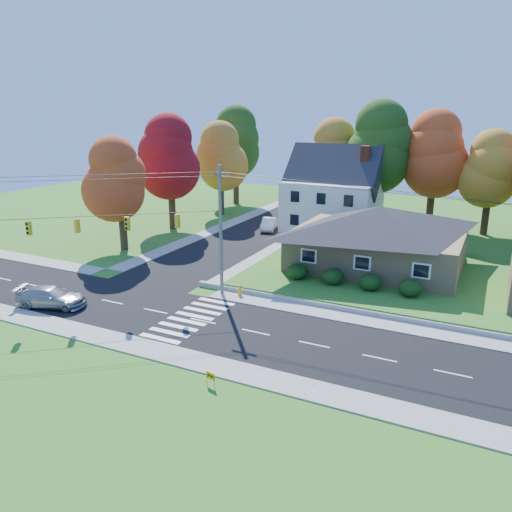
{
  "coord_description": "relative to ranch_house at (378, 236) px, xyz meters",
  "views": [
    {
      "loc": [
        17.05,
        -26.52,
        13.88
      ],
      "look_at": [
        0.1,
        8.0,
        2.54
      ],
      "focal_mm": 35.0,
      "sensor_mm": 36.0,
      "label": 1
    }
  ],
  "objects": [
    {
      "name": "tree_lot_0",
      "position": [
        -10.0,
        18.0,
        5.04
      ],
      "size": [
        6.72,
        6.72,
        12.51
      ],
      "color": "#3F2A19",
      "rests_on": "lawn"
    },
    {
      "name": "tree_lot_2",
      "position": [
        2.0,
        18.0,
        5.7
      ],
      "size": [
        7.28,
        7.28,
        13.56
      ],
      "color": "#3F2A19",
      "rests_on": "lawn"
    },
    {
      "name": "fire_hydrant",
      "position": [
        -8.04,
        -10.59,
        -2.84
      ],
      "size": [
        0.5,
        0.39,
        0.89
      ],
      "color": "gold",
      "rests_on": "ground"
    },
    {
      "name": "hedge_row",
      "position": [
        -0.5,
        -6.2,
        -2.13
      ],
      "size": [
        10.7,
        1.7,
        1.27
      ],
      "color": "#163A10",
      "rests_on": "lawn"
    },
    {
      "name": "yard_sign",
      "position": [
        -3.25,
        -22.83,
        -2.72
      ],
      "size": [
        0.61,
        0.18,
        0.77
      ],
      "color": "black",
      "rests_on": "ground"
    },
    {
      "name": "tree_lot_3",
      "position": [
        8.0,
        17.0,
        4.39
      ],
      "size": [
        6.16,
        6.16,
        11.47
      ],
      "color": "#3F2A19",
      "rests_on": "lawn"
    },
    {
      "name": "tree_lot_1",
      "position": [
        -4.0,
        17.0,
        6.35
      ],
      "size": [
        7.84,
        7.84,
        14.6
      ],
      "color": "#3F2A19",
      "rests_on": "lawn"
    },
    {
      "name": "road_main",
      "position": [
        -8.0,
        -16.0,
        -3.26
      ],
      "size": [
        90.0,
        8.0,
        0.02
      ],
      "primitive_type": "cube",
      "color": "black",
      "rests_on": "ground"
    },
    {
      "name": "white_car",
      "position": [
        -15.19,
        10.28,
        -2.54
      ],
      "size": [
        2.67,
        4.55,
        1.42
      ],
      "primitive_type": "imported",
      "rotation": [
        0.0,
        0.0,
        0.29
      ],
      "color": "silver",
      "rests_on": "road_cross"
    },
    {
      "name": "lawn",
      "position": [
        5.0,
        5.0,
        -3.02
      ],
      "size": [
        30.0,
        30.0,
        0.5
      ],
      "primitive_type": "cube",
      "color": "#3D7923",
      "rests_on": "ground"
    },
    {
      "name": "tree_west_1",
      "position": [
        -26.0,
        6.0,
        5.2
      ],
      "size": [
        7.28,
        7.28,
        13.56
      ],
      "color": "#3F2A19",
      "rests_on": "ground"
    },
    {
      "name": "ranch_house",
      "position": [
        0.0,
        0.0,
        0.0
      ],
      "size": [
        14.6,
        10.6,
        5.4
      ],
      "color": "tan",
      "rests_on": "lawn"
    },
    {
      "name": "traffic_infrastructure",
      "position": [
        -8.15,
        -14.65,
        1.88
      ],
      "size": [
        38.1,
        10.66,
        10.0
      ],
      "color": "#666059",
      "rests_on": "ground"
    },
    {
      "name": "tree_west_2",
      "position": [
        -25.0,
        16.0,
        4.54
      ],
      "size": [
        6.72,
        6.72,
        12.51
      ],
      "color": "#3F2A19",
      "rests_on": "ground"
    },
    {
      "name": "sidewalk_south",
      "position": [
        -8.0,
        -21.0,
        -3.23
      ],
      "size": [
        90.0,
        2.0,
        0.08
      ],
      "primitive_type": "cube",
      "color": "#9C9A90",
      "rests_on": "ground"
    },
    {
      "name": "sidewalk_north",
      "position": [
        -8.0,
        -11.0,
        -3.23
      ],
      "size": [
        90.0,
        2.0,
        0.08
      ],
      "primitive_type": "cube",
      "color": "#9C9A90",
      "rests_on": "ground"
    },
    {
      "name": "colonial_house",
      "position": [
        -7.96,
        12.0,
        1.32
      ],
      "size": [
        10.4,
        8.4,
        9.6
      ],
      "color": "silver",
      "rests_on": "lawn"
    },
    {
      "name": "silver_sedan",
      "position": [
        -19.31,
        -18.64,
        -2.51
      ],
      "size": [
        5.49,
        3.47,
        1.48
      ],
      "primitive_type": "imported",
      "rotation": [
        0.0,
        0.0,
        1.87
      ],
      "color": "#98989B",
      "rests_on": "road_main"
    },
    {
      "name": "ground",
      "position": [
        -8.0,
        -16.0,
        -3.27
      ],
      "size": [
        120.0,
        120.0,
        0.0
      ],
      "primitive_type": "plane",
      "color": "#3D7923"
    },
    {
      "name": "tree_west_3",
      "position": [
        -27.0,
        24.0,
        5.85
      ],
      "size": [
        7.84,
        7.84,
        14.6
      ],
      "color": "#3F2A19",
      "rests_on": "ground"
    },
    {
      "name": "tree_west_0",
      "position": [
        -25.0,
        -4.0,
        3.89
      ],
      "size": [
        6.16,
        6.16,
        11.47
      ],
      "color": "#3F2A19",
      "rests_on": "ground"
    },
    {
      "name": "road_cross",
      "position": [
        -16.0,
        10.0,
        -3.25
      ],
      "size": [
        8.0,
        44.0,
        0.02
      ],
      "primitive_type": "cube",
      "color": "black",
      "rests_on": "ground"
    }
  ]
}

